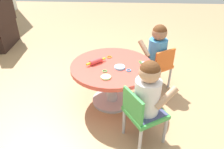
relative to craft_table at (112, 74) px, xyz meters
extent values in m
plane|color=tan|center=(0.00, 0.00, -0.35)|extent=(10.00, 10.00, 0.00)
cylinder|color=silver|center=(0.00, 0.00, -0.34)|extent=(0.44, 0.44, 0.03)
cylinder|color=silver|center=(0.00, 0.00, -0.14)|extent=(0.12, 0.12, 0.43)
cylinder|color=#D84C3F|center=(0.00, 0.00, 0.10)|extent=(0.86, 0.86, 0.04)
cylinder|color=#B7B7BC|center=(-0.56, -0.50, -0.21)|extent=(0.03, 0.03, 0.28)
cylinder|color=#B7B7BC|center=(-0.34, -0.36, -0.21)|extent=(0.03, 0.03, 0.28)
cylinder|color=#B7B7BC|center=(-0.70, -0.27, -0.21)|extent=(0.03, 0.03, 0.28)
cylinder|color=#B7B7BC|center=(-0.48, -0.14, -0.21)|extent=(0.03, 0.03, 0.28)
cube|color=green|center=(-0.52, -0.32, -0.05)|extent=(0.41, 0.41, 0.04)
cube|color=green|center=(-0.59, -0.20, 0.07)|extent=(0.24, 0.16, 0.22)
cube|color=#3F4772|center=(-0.52, -0.32, -0.05)|extent=(0.37, 0.37, 0.04)
cylinder|color=white|center=(-0.52, -0.32, 0.12)|extent=(0.21, 0.21, 0.30)
sphere|color=tan|center=(-0.52, -0.32, 0.34)|extent=(0.17, 0.17, 0.17)
sphere|color=#593319|center=(-0.52, -0.32, 0.36)|extent=(0.16, 0.16, 0.16)
cylinder|color=tan|center=(-0.56, -0.46, 0.14)|extent=(0.16, 0.21, 0.17)
cylinder|color=tan|center=(-0.37, -0.35, 0.14)|extent=(0.16, 0.21, 0.17)
cylinder|color=#B7B7BC|center=(0.52, -0.54, -0.21)|extent=(0.03, 0.03, 0.28)
cylinder|color=#B7B7BC|center=(0.38, -0.32, -0.21)|extent=(0.03, 0.03, 0.28)
cylinder|color=#B7B7BC|center=(0.31, -0.68, -0.21)|extent=(0.03, 0.03, 0.28)
cylinder|color=#B7B7BC|center=(0.16, -0.47, -0.21)|extent=(0.03, 0.03, 0.28)
cube|color=orange|center=(0.34, -0.50, -0.05)|extent=(0.42, 0.42, 0.04)
cube|color=orange|center=(0.23, -0.58, 0.07)|extent=(0.17, 0.24, 0.22)
cube|color=#3F4772|center=(0.34, -0.50, -0.05)|extent=(0.38, 0.37, 0.04)
cylinder|color=#3F8CCC|center=(0.34, -0.50, 0.12)|extent=(0.21, 0.21, 0.30)
sphere|color=#997051|center=(0.34, -0.50, 0.34)|extent=(0.17, 0.17, 0.17)
sphere|color=#593319|center=(0.34, -0.50, 0.36)|extent=(0.16, 0.16, 0.16)
cylinder|color=#997051|center=(0.49, -0.54, 0.14)|extent=(0.21, 0.17, 0.17)
cylinder|color=#997051|center=(0.36, -0.35, 0.14)|extent=(0.21, 0.17, 0.17)
cube|color=black|center=(1.45, 1.91, 0.27)|extent=(0.71, 0.22, 0.45)
cylinder|color=#D83F3F|center=(0.02, 0.17, 0.14)|extent=(0.13, 0.14, 0.05)
cylinder|color=yellow|center=(-0.05, 0.24, 0.14)|extent=(0.05, 0.05, 0.02)
cylinder|color=yellow|center=(0.08, 0.10, 0.14)|extent=(0.05, 0.05, 0.02)
cube|color=silver|center=(0.08, -0.36, 0.12)|extent=(0.06, 0.11, 0.01)
cube|color=silver|center=(0.08, -0.36, 0.12)|extent=(0.02, 0.11, 0.01)
torus|color=green|center=(0.05, -0.30, 0.12)|extent=(0.04, 0.04, 0.01)
torus|color=green|center=(0.09, -0.29, 0.12)|extent=(0.04, 0.04, 0.01)
cylinder|color=#B2E58C|center=(-0.26, 0.04, 0.12)|extent=(0.10, 0.10, 0.02)
cylinder|color=#8CCCF2|center=(-0.06, -0.08, 0.13)|extent=(0.11, 0.11, 0.02)
torus|color=orange|center=(-0.12, -0.34, 0.12)|extent=(0.07, 0.07, 0.01)
torus|color=orange|center=(0.17, 0.04, 0.12)|extent=(0.06, 0.06, 0.01)
torus|color=#4CB259|center=(-0.14, 0.06, 0.12)|extent=(0.05, 0.05, 0.01)
torus|color=#3F99D8|center=(-0.11, -0.17, 0.12)|extent=(0.05, 0.05, 0.01)
camera|label=1|loc=(-1.90, -0.12, 1.15)|focal=33.72mm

